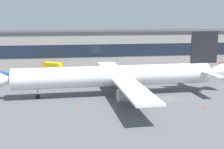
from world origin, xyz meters
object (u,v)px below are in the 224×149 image
airliner (117,76)px  belt_loader (2,74)px  traffic_cone_1 (78,107)px  traffic_cone_0 (204,107)px  catering_truck (52,67)px

airliner → belt_loader: (-36.48, 29.75, -4.23)m
airliner → traffic_cone_1: airliner is taller
airliner → traffic_cone_0: 24.48m
catering_truck → traffic_cone_1: 45.93m
belt_loader → traffic_cone_0: size_ratio=9.01×
catering_truck → traffic_cone_1: bearing=-80.2°
airliner → belt_loader: bearing=140.8°
catering_truck → traffic_cone_0: (37.33, -50.11, -1.94)m
airliner → belt_loader: size_ratio=10.09×
traffic_cone_1 → airliner: bearing=43.3°
airliner → traffic_cone_0: (18.27, -15.49, -5.04)m
traffic_cone_0 → catering_truck: bearing=126.7°
catering_truck → traffic_cone_0: bearing=-53.3°
traffic_cone_1 → belt_loader: bearing=122.0°
airliner → traffic_cone_1: (-11.26, -10.60, -5.06)m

